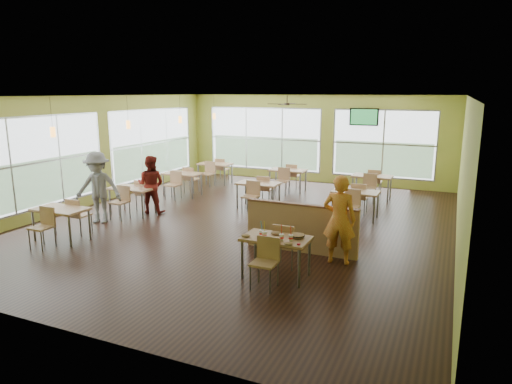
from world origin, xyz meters
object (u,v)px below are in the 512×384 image
(main_table, at_px, (276,244))
(half_wall_divider, at_px, (301,228))
(man_plaid, at_px, (339,220))
(food_basket, at_px, (297,236))

(main_table, height_order, half_wall_divider, half_wall_divider)
(half_wall_divider, xyz_separation_m, man_plaid, (0.87, -0.31, 0.36))
(main_table, distance_m, half_wall_divider, 1.45)
(man_plaid, relative_size, food_basket, 6.41)
(main_table, distance_m, food_basket, 0.41)
(half_wall_divider, distance_m, food_basket, 1.40)
(main_table, xyz_separation_m, food_basket, (0.36, 0.12, 0.15))
(man_plaid, bearing_deg, half_wall_divider, -24.41)
(food_basket, bearing_deg, main_table, -160.88)
(half_wall_divider, bearing_deg, food_basket, -74.95)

